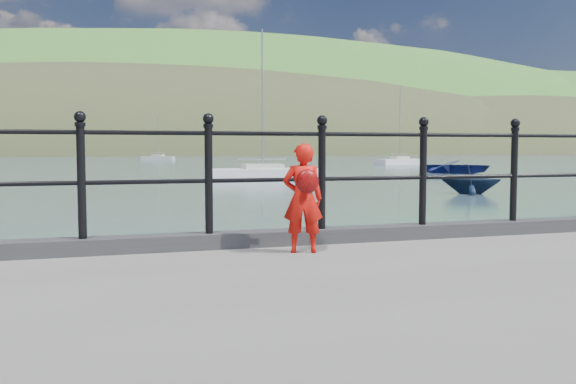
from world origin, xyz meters
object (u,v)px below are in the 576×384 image
object	(u,v)px
railing	(267,165)
sailboat_deep	(158,158)
child	(303,197)
launch_blue	(457,167)
launch_navy	(471,179)
sailboat_near	(263,174)
sailboat_far	(399,162)

from	to	relation	value
railing	sailboat_deep	distance (m)	96.33
child	launch_blue	size ratio (longest dim) A/B	0.20
launch_navy	launch_blue	bearing A→B (deg)	6.36
sailboat_near	sailboat_deep	bearing A→B (deg)	90.17
railing	launch_blue	size ratio (longest dim) A/B	3.45
child	sailboat_far	bearing A→B (deg)	-102.99
child	sailboat_near	size ratio (longest dim) A/B	0.11
sailboat_deep	sailboat_near	distance (m)	64.15
child	launch_blue	xyz separation A→B (m)	(25.62, 37.05, -0.99)
sailboat_far	launch_blue	bearing A→B (deg)	-128.04
railing	sailboat_far	xyz separation A→B (m)	(33.97, 61.69, -1.48)
sailboat_near	child	bearing A→B (deg)	-104.71
railing	launch_blue	distance (m)	44.75
sailboat_deep	railing	bearing A→B (deg)	-67.55
railing	launch_blue	bearing A→B (deg)	54.72
railing	sailboat_far	world-z (taller)	sailboat_far
railing	sailboat_deep	size ratio (longest dim) A/B	2.26
child	sailboat_deep	size ratio (longest dim) A/B	0.13
sailboat_deep	sailboat_near	bearing A→B (deg)	-62.32
child	launch_navy	xyz separation A→B (m)	(13.77, 17.57, -0.88)
launch_blue	sailboat_near	xyz separation A→B (m)	(-17.35, -4.67, -0.20)
sailboat_deep	sailboat_near	xyz separation A→B (m)	(0.61, -64.15, -0.00)
launch_blue	sailboat_deep	bearing A→B (deg)	62.70
sailboat_deep	launch_blue	bearing A→B (deg)	-46.06
child	launch_navy	world-z (taller)	child
launch_navy	sailboat_far	bearing A→B (deg)	13.57
launch_blue	sailboat_deep	distance (m)	62.14
launch_blue	sailboat_deep	size ratio (longest dim) A/B	0.65
child	sailboat_far	size ratio (longest dim) A/B	0.11
launch_blue	sailboat_near	size ratio (longest dim) A/B	0.54
launch_blue	sailboat_near	distance (m)	17.97
railing	launch_blue	world-z (taller)	railing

